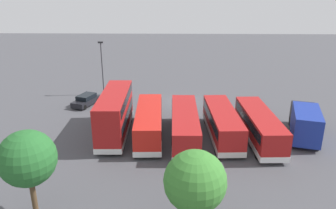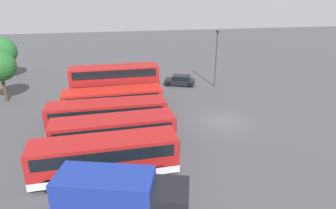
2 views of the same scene
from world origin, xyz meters
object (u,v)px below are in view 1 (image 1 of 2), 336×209
bus_single_deck_near_end (259,125)px  bus_double_decker_fifth (115,113)px  bus_single_deck_second (222,123)px  lamp_post_tall (102,64)px  box_truck_blue (305,122)px  car_hatchback_silver (86,100)px  bus_single_deck_third (185,124)px  bus_single_deck_fourth (149,122)px

bus_single_deck_near_end → bus_double_decker_fifth: (14.61, -0.98, 0.83)m
bus_single_deck_second → lamp_post_tall: 20.80m
bus_double_decker_fifth → lamp_post_tall: (4.15, -13.61, 2.06)m
box_truck_blue → car_hatchback_silver: bearing=-20.0°
bus_double_decker_fifth → car_hatchback_silver: (5.54, -9.02, -1.75)m
bus_single_deck_third → lamp_post_tall: bearing=-52.0°
box_truck_blue → bus_single_deck_second: bearing=1.7°
bus_single_deck_fourth → bus_double_decker_fifth: bus_double_decker_fifth is taller
bus_single_deck_third → bus_double_decker_fifth: 7.28m
bus_single_deck_third → box_truck_blue: size_ratio=1.41×
bus_single_deck_second → car_hatchback_silver: (16.56, -9.35, -0.92)m
bus_single_deck_near_end → lamp_post_tall: bearing=-37.9°
bus_single_deck_third → car_hatchback_silver: 16.15m
bus_single_deck_second → car_hatchback_silver: 19.04m
box_truck_blue → car_hatchback_silver: size_ratio=1.76×
box_truck_blue → bus_single_deck_third: bearing=3.8°
bus_double_decker_fifth → lamp_post_tall: 14.38m
car_hatchback_silver → bus_single_deck_second: bearing=150.6°
bus_single_deck_fourth → lamp_post_tall: lamp_post_tall is taller
bus_single_deck_second → bus_single_deck_fourth: (7.50, -0.02, 0.00)m
box_truck_blue → bus_single_deck_fourth: bearing=0.9°
bus_single_deck_fourth → car_hatchback_silver: 13.04m
bus_single_deck_second → bus_double_decker_fifth: bearing=-1.7°
lamp_post_tall → car_hatchback_silver: bearing=73.1°
bus_single_deck_near_end → bus_single_deck_third: size_ratio=0.95×
bus_single_deck_second → car_hatchback_silver: bearing=-29.4°
bus_double_decker_fifth → lamp_post_tall: size_ratio=1.33×
bus_single_deck_near_end → box_truck_blue: (-4.88, -0.91, 0.09)m
bus_single_deck_second → bus_double_decker_fifth: 11.06m
bus_double_decker_fifth → bus_single_deck_second: bearing=178.3°
bus_single_deck_second → bus_single_deck_third: size_ratio=0.93×
bus_double_decker_fifth → lamp_post_tall: lamp_post_tall is taller
bus_single_deck_fourth → lamp_post_tall: bearing=-61.1°
bus_single_deck_near_end → lamp_post_tall: size_ratio=1.38×
bus_single_deck_near_end → bus_double_decker_fifth: size_ratio=1.04×
bus_single_deck_near_end → bus_single_deck_second: bearing=-10.3°
bus_single_deck_fourth → lamp_post_tall: 16.16m
lamp_post_tall → bus_single_deck_third: bearing=128.0°
bus_single_deck_second → box_truck_blue: 8.47m
bus_double_decker_fifth → box_truck_blue: size_ratio=1.29×
bus_single_deck_fourth → lamp_post_tall: (7.68, -13.92, 2.89)m
bus_single_deck_near_end → car_hatchback_silver: size_ratio=2.36×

